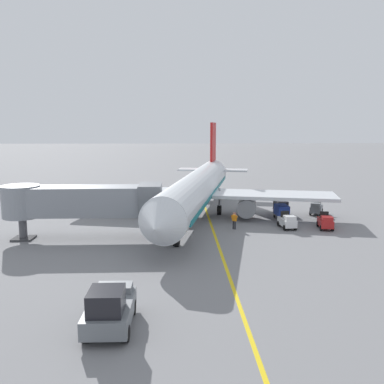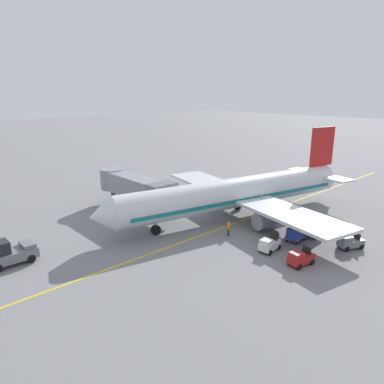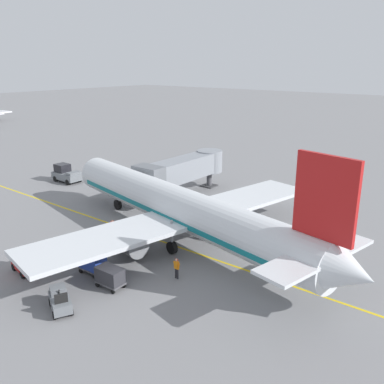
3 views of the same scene
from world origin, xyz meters
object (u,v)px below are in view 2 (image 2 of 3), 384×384
at_px(baggage_tug_trailing, 301,258).
at_px(baggage_cart_front, 296,233).
at_px(parked_airliner, 239,193).
at_px(jet_bridge, 134,186).
at_px(ground_crew_wing_walker, 228,228).
at_px(baggage_tug_lead, 269,244).
at_px(ground_crew_loader, 297,213).
at_px(pushback_tractor, 9,253).
at_px(baggage_cart_second_in_train, 315,228).
at_px(baggage_tug_spare, 350,242).

height_order(baggage_tug_trailing, baggage_cart_front, baggage_tug_trailing).
distance_m(parked_airliner, jet_bridge, 13.63).
bearing_deg(baggage_tug_trailing, ground_crew_wing_walker, -1.77).
height_order(baggage_tug_lead, ground_crew_loader, ground_crew_loader).
bearing_deg(pushback_tractor, baggage_cart_second_in_train, -119.95).
bearing_deg(parked_airliner, ground_crew_wing_walker, 121.30).
distance_m(parked_airliner, ground_crew_wing_walker, 6.89).
height_order(parked_airliner, baggage_tug_spare, parked_airliner).
height_order(baggage_tug_spare, ground_crew_loader, ground_crew_loader).
relative_size(parked_airliner, ground_crew_loader, 21.96).
xyz_separation_m(baggage_tug_trailing, ground_crew_wing_walker, (9.06, -0.28, 0.24)).
height_order(jet_bridge, baggage_cart_second_in_train, jet_bridge).
bearing_deg(baggage_cart_second_in_train, baggage_tug_trailing, 109.97).
relative_size(pushback_tractor, baggage_cart_second_in_train, 1.51).
xyz_separation_m(baggage_tug_lead, ground_crew_wing_walker, (5.35, 0.11, 0.24)).
bearing_deg(baggage_cart_second_in_train, jet_bridge, 25.77).
bearing_deg(parked_airliner, baggage_tug_spare, -175.67).
xyz_separation_m(parked_airliner, pushback_tractor, (5.68, 25.44, -2.09)).
distance_m(baggage_tug_spare, baggage_cart_second_in_train, 4.10).
bearing_deg(ground_crew_wing_walker, baggage_cart_front, -144.01).
distance_m(jet_bridge, baggage_tug_lead, 19.84).
xyz_separation_m(baggage_tug_lead, baggage_cart_second_in_train, (-1.06, -6.89, 0.24)).
bearing_deg(baggage_tug_lead, parked_airliner, -32.01).
relative_size(ground_crew_wing_walker, ground_crew_loader, 1.00).
xyz_separation_m(parked_airliner, baggage_tug_spare, (-13.88, -1.05, -2.47)).
distance_m(pushback_tractor, baggage_tug_trailing, 26.69).
distance_m(baggage_tug_lead, baggage_cart_second_in_train, 6.97).
xyz_separation_m(baggage_tug_trailing, baggage_tug_spare, (-1.44, -6.90, 0.00)).
distance_m(jet_bridge, ground_crew_wing_walker, 14.58).
xyz_separation_m(pushback_tractor, baggage_tug_spare, (-19.56, -26.49, -0.39)).
bearing_deg(baggage_tug_spare, jet_bridge, 21.18).
height_order(baggage_cart_front, ground_crew_loader, ground_crew_loader).
relative_size(baggage_tug_trailing, ground_crew_wing_walker, 1.57).
bearing_deg(pushback_tractor, baggage_tug_spare, -126.44).
xyz_separation_m(baggage_tug_spare, baggage_cart_front, (4.69, 2.40, 0.24)).
relative_size(jet_bridge, baggage_cart_front, 4.86).
relative_size(pushback_tractor, baggage_tug_trailing, 1.66).
bearing_deg(pushback_tractor, baggage_tug_trailing, -132.77).
xyz_separation_m(jet_bridge, baggage_tug_trailing, (-23.13, -2.61, -2.74)).
bearing_deg(baggage_tug_spare, pushback_tractor, 53.56).
xyz_separation_m(jet_bridge, baggage_tug_spare, (-24.57, -9.52, -2.74)).
relative_size(parked_airliner, ground_crew_wing_walker, 21.96).
xyz_separation_m(parked_airliner, ground_crew_loader, (-5.74, -4.42, -2.23)).
bearing_deg(jet_bridge, ground_crew_wing_walker, -168.38).
height_order(baggage_tug_spare, baggage_cart_front, baggage_tug_spare).
distance_m(parked_airliner, baggage_tug_spare, 14.14).
bearing_deg(jet_bridge, baggage_tug_trailing, -173.55).
distance_m(baggage_tug_trailing, ground_crew_loader, 12.27).
height_order(jet_bridge, pushback_tractor, jet_bridge).
xyz_separation_m(baggage_tug_lead, baggage_cart_front, (-0.46, -4.11, 0.24)).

